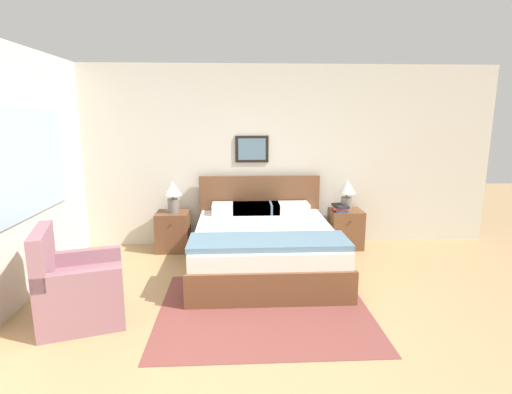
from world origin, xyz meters
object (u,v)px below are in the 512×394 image
Objects in this scene: armchair at (78,290)px; bed at (264,245)px; table_lamp_near_window at (173,193)px; table_lamp_by_door at (347,191)px; nightstand_near_window at (173,231)px; nightstand_by_door at (346,229)px.

bed is at bearing 106.93° from armchair.
table_lamp_near_window reaches higher than armchair.
bed is at bearing -148.24° from table_lamp_by_door.
armchair is 2.04× the size of table_lamp_near_window.
nightstand_by_door is at bearing 0.00° from nightstand_near_window.
table_lamp_near_window reaches higher than nightstand_near_window.
bed is at bearing -32.09° from nightstand_near_window.
table_lamp_near_window is at bearing 148.03° from bed.
table_lamp_near_window is 1.00× the size of table_lamp_by_door.
bed is 1.54m from table_lamp_near_window.
armchair is 3.65m from nightstand_by_door.
nightstand_near_window is 1.24× the size of table_lamp_by_door.
armchair is (-1.82, -1.20, 0.01)m from bed.
bed is 2.23× the size of armchair.
table_lamp_by_door is at bearing -126.45° from nightstand_by_door.
bed is 3.67× the size of nightstand_near_window.
nightstand_near_window is 1.00× the size of nightstand_by_door.
nightstand_near_window is at bearing 147.20° from armchair.
table_lamp_near_window reaches higher than nightstand_by_door.
bed is 1.55m from table_lamp_by_door.
bed reaches higher than nightstand_near_window.
nightstand_near_window is at bearing 180.00° from nightstand_by_door.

